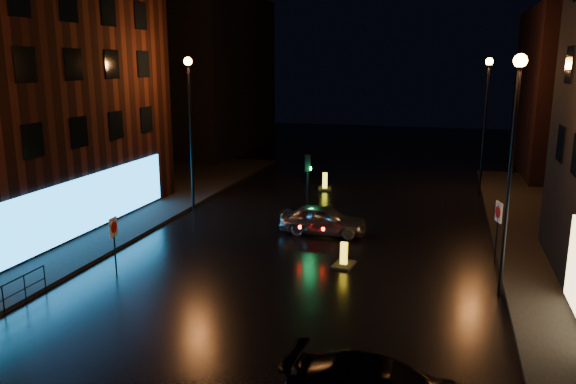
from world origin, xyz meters
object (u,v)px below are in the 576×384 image
(silver_hatchback, at_px, (323,220))
(bollard_far, at_px, (325,186))
(traffic_signal, at_px, (308,209))
(road_sign_right, at_px, (498,217))
(bollard_near, at_px, (344,261))
(road_sign_left, at_px, (114,232))

(silver_hatchback, bearing_deg, bollard_far, 10.56)
(traffic_signal, bearing_deg, road_sign_right, -24.91)
(traffic_signal, distance_m, bollard_near, 7.24)
(bollard_near, relative_size, bollard_far, 0.87)
(bollard_near, bearing_deg, silver_hatchback, 120.54)
(traffic_signal, bearing_deg, silver_hatchback, -60.20)
(traffic_signal, relative_size, road_sign_right, 1.36)
(traffic_signal, bearing_deg, bollard_far, 94.87)
(traffic_signal, height_order, bollard_near, traffic_signal)
(road_sign_left, bearing_deg, silver_hatchback, 42.87)
(silver_hatchback, bearing_deg, traffic_signal, 28.52)
(traffic_signal, xyz_separation_m, bollard_far, (-0.60, 7.09, -0.26))
(silver_hatchback, distance_m, road_sign_left, 9.99)
(road_sign_right, bearing_deg, road_sign_left, 4.04)
(road_sign_right, bearing_deg, bollard_near, 3.97)
(bollard_near, relative_size, road_sign_right, 0.49)
(traffic_signal, bearing_deg, road_sign_left, -118.44)
(silver_hatchback, height_order, road_sign_left, road_sign_left)
(traffic_signal, distance_m, road_sign_left, 11.19)
(bollard_near, bearing_deg, traffic_signal, 123.09)
(traffic_signal, relative_size, bollard_near, 2.79)
(traffic_signal, xyz_separation_m, road_sign_left, (-5.30, -9.78, 1.20))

